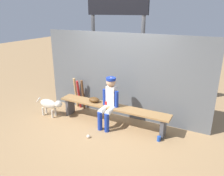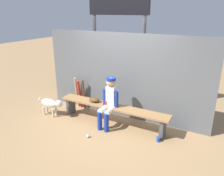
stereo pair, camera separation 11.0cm
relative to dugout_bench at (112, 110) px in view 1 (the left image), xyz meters
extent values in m
plane|color=#9E7A51|center=(0.00, 0.00, -0.38)|extent=(30.00, 30.00, 0.00)
cube|color=#595E63|center=(0.00, 0.54, 0.69)|extent=(4.41, 0.03, 2.15)
cube|color=olive|center=(0.00, 0.00, 0.08)|extent=(2.82, 0.36, 0.04)
cube|color=#4C4C51|center=(-1.26, 0.00, -0.16)|extent=(0.08, 0.29, 0.44)
cube|color=#4C4C51|center=(1.26, 0.00, -0.16)|extent=(0.08, 0.29, 0.44)
cube|color=silver|center=(-0.03, 0.00, 0.34)|extent=(0.22, 0.13, 0.48)
sphere|color=tan|center=(-0.03, 0.00, 0.69)|extent=(0.22, 0.22, 0.22)
cylinder|color=#193399|center=(-0.03, 0.00, 0.77)|extent=(0.23, 0.23, 0.06)
cylinder|color=silver|center=(-0.12, -0.19, 0.06)|extent=(0.13, 0.38, 0.13)
cylinder|color=#193399|center=(-0.12, -0.38, -0.16)|extent=(0.11, 0.11, 0.44)
cylinder|color=#193399|center=(-0.19, -0.02, 0.29)|extent=(0.09, 0.09, 0.41)
cylinder|color=silver|center=(0.06, -0.19, 0.06)|extent=(0.13, 0.38, 0.13)
cylinder|color=#193399|center=(0.06, -0.38, -0.16)|extent=(0.11, 0.11, 0.44)
cylinder|color=#193399|center=(0.13, -0.02, 0.29)|extent=(0.09, 0.09, 0.41)
ellipsoid|color=#593819|center=(-0.50, 0.00, 0.16)|extent=(0.28, 0.20, 0.12)
cylinder|color=brown|center=(-1.12, 0.42, 0.04)|extent=(0.08, 0.15, 0.85)
cylinder|color=#B22323|center=(-1.25, 0.40, 0.03)|extent=(0.08, 0.21, 0.83)
cylinder|color=tan|center=(-1.37, 0.43, 0.06)|extent=(0.07, 0.17, 0.88)
sphere|color=white|center=(-0.17, -0.81, -0.35)|extent=(0.07, 0.07, 0.07)
cylinder|color=#1E47AD|center=(1.24, -0.22, -0.33)|extent=(0.08, 0.08, 0.11)
cylinder|color=red|center=(-0.13, -0.04, 0.16)|extent=(0.08, 0.08, 0.11)
cylinder|color=#3F3F42|center=(-1.21, 1.18, 0.88)|extent=(0.10, 0.10, 2.53)
cylinder|color=#3F3F42|center=(0.28, 1.18, 0.88)|extent=(0.10, 0.10, 2.53)
ellipsoid|color=beige|center=(-1.68, -0.36, -0.04)|extent=(0.52, 0.20, 0.24)
sphere|color=beige|center=(-1.34, -0.36, 0.02)|extent=(0.18, 0.18, 0.18)
cylinder|color=beige|center=(-2.02, -0.36, 0.01)|extent=(0.15, 0.04, 0.16)
cylinder|color=beige|center=(-1.52, -0.30, -0.27)|extent=(0.05, 0.05, 0.22)
cylinder|color=beige|center=(-1.52, -0.42, -0.27)|extent=(0.05, 0.05, 0.22)
cylinder|color=beige|center=(-1.84, -0.30, -0.27)|extent=(0.05, 0.05, 0.22)
cylinder|color=beige|center=(-1.84, -0.42, -0.27)|extent=(0.05, 0.05, 0.22)
camera|label=1|loc=(2.22, -4.31, 2.25)|focal=35.42mm
camera|label=2|loc=(2.32, -4.26, 2.25)|focal=35.42mm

